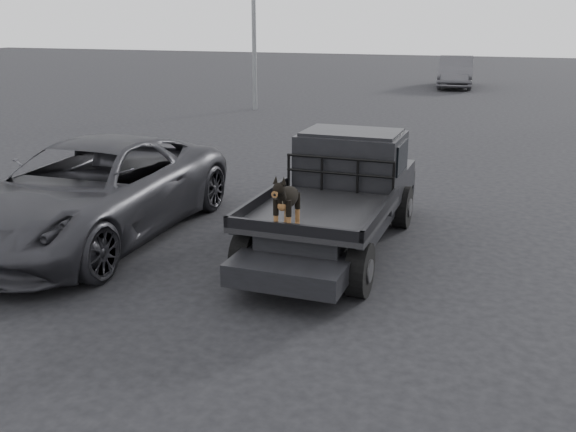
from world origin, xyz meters
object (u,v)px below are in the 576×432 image
(parked_suv, at_px, (91,191))
(flatbed_ute, at_px, (335,222))
(dog, at_px, (287,202))
(distant_car_a, at_px, (456,72))

(parked_suv, bearing_deg, flatbed_ute, 10.59)
(flatbed_ute, bearing_deg, dog, -94.51)
(flatbed_ute, relative_size, distant_car_a, 1.07)
(dog, relative_size, parked_suv, 0.12)
(flatbed_ute, distance_m, parked_suv, 4.17)
(distant_car_a, bearing_deg, dog, -93.51)
(dog, xyz_separation_m, parked_suv, (-3.91, 1.02, -0.46))
(dog, height_order, parked_suv, dog)
(parked_suv, height_order, distant_car_a, distant_car_a)
(flatbed_ute, bearing_deg, parked_suv, -167.87)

